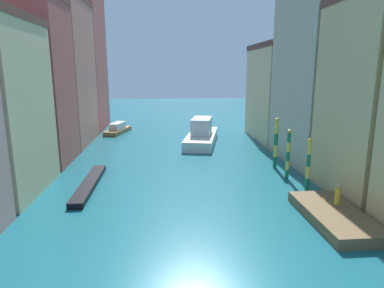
% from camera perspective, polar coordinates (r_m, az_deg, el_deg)
% --- Properties ---
extents(ground_plane, '(154.00, 154.00, 0.00)m').
position_cam_1_polar(ground_plane, '(38.23, -2.56, -1.52)').
color(ground_plane, '#196070').
extents(building_left_2, '(7.46, 7.52, 16.46)m').
position_cam_1_polar(building_left_2, '(36.68, -26.32, 9.66)').
color(building_left_2, '#B25147').
rests_on(building_left_2, ground).
extents(building_left_3, '(7.46, 11.64, 18.12)m').
position_cam_1_polar(building_left_3, '(45.82, -22.06, 11.37)').
color(building_left_3, '#C6705B').
rests_on(building_left_3, ground).
extents(building_left_4, '(7.46, 10.39, 21.56)m').
position_cam_1_polar(building_left_4, '(56.51, -18.93, 13.38)').
color(building_left_4, '#B25147').
rests_on(building_left_4, ground).
extents(building_right_2, '(7.46, 11.15, 19.80)m').
position_cam_1_polar(building_right_2, '(36.39, 21.93, 12.67)').
color(building_right_2, '#BCB299').
rests_on(building_right_2, ground).
extents(building_right_3, '(7.46, 11.56, 12.72)m').
position_cam_1_polar(building_right_3, '(47.02, 15.29, 8.54)').
color(building_right_3, beige).
rests_on(building_right_3, ground).
extents(waterfront_dock, '(3.27, 7.05, 0.68)m').
position_cam_1_polar(waterfront_dock, '(23.06, 23.21, -11.24)').
color(waterfront_dock, brown).
rests_on(waterfront_dock, ground).
extents(person_on_dock, '(0.36, 0.36, 1.41)m').
position_cam_1_polar(person_on_dock, '(23.74, 23.71, -8.03)').
color(person_on_dock, gold).
rests_on(person_on_dock, waterfront_dock).
extents(mooring_pole_0, '(0.32, 0.32, 4.15)m').
position_cam_1_polar(mooring_pole_0, '(27.42, 19.30, -3.26)').
color(mooring_pole_0, '#197247').
rests_on(mooring_pole_0, ground).
extents(mooring_pole_1, '(0.35, 0.35, 4.36)m').
position_cam_1_polar(mooring_pole_1, '(29.71, 16.13, -1.65)').
color(mooring_pole_1, '#197247').
rests_on(mooring_pole_1, ground).
extents(mooring_pole_2, '(0.39, 0.39, 4.86)m').
position_cam_1_polar(mooring_pole_2, '(32.79, 14.18, 0.22)').
color(mooring_pole_2, '#197247').
rests_on(mooring_pole_2, ground).
extents(vaporetto_white, '(5.81, 11.80, 3.28)m').
position_cam_1_polar(vaporetto_white, '(43.20, 1.65, 1.66)').
color(vaporetto_white, white).
rests_on(vaporetto_white, ground).
extents(gondola_black, '(1.14, 9.44, 0.45)m').
position_cam_1_polar(gondola_black, '(28.48, -17.15, -6.52)').
color(gondola_black, black).
rests_on(gondola_black, ground).
extents(motorboat_0, '(3.57, 6.74, 1.56)m').
position_cam_1_polar(motorboat_0, '(51.70, -12.60, 2.52)').
color(motorboat_0, olive).
rests_on(motorboat_0, ground).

